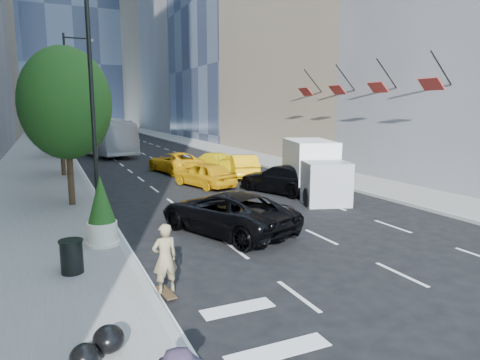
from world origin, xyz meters
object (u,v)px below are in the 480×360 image
black_sedan_mercedes (282,179)px  box_truck (313,168)px  city_bus (99,136)px  trash_can (72,257)px  skateboarder (165,263)px  planter_shrub (102,212)px  black_sedan_lincoln (227,212)px

black_sedan_mercedes → box_truck: bearing=111.7°
box_truck → city_bus: bearing=125.2°
city_bus → trash_can: bearing=-109.9°
skateboarder → trash_can: skateboarder is taller
black_sedan_mercedes → box_truck: 1.94m
skateboarder → box_truck: bearing=-145.1°
skateboarder → planter_shrub: size_ratio=0.75×
city_bus → planter_shrub: city_bus is taller
black_sedan_mercedes → trash_can: black_sedan_mercedes is taller
black_sedan_mercedes → city_bus: size_ratio=0.41×
black_sedan_lincoln → planter_shrub: bearing=-21.3°
black_sedan_lincoln → skateboarder: bearing=30.3°
box_truck → planter_shrub: size_ratio=2.74×
black_sedan_mercedes → city_bus: bearing=-94.5°
black_sedan_lincoln → trash_can: size_ratio=6.30×
black_sedan_mercedes → city_bus: 26.38m
black_sedan_lincoln → black_sedan_mercedes: (5.89, 6.01, -0.01)m
skateboarder → box_truck: (10.69, 9.28, 0.61)m
skateboarder → trash_can: bearing=-53.3°
black_sedan_mercedes → planter_shrub: size_ratio=2.28×
black_sedan_mercedes → city_bus: city_bus is taller
planter_shrub → box_truck: bearing=21.9°
skateboarder → planter_shrub: bearing=-83.7°
planter_shrub → trash_can: bearing=-115.8°
black_sedan_mercedes → planter_shrub: bearing=9.8°
trash_can → planter_shrub: bearing=64.2°
box_truck → black_sedan_lincoln: bearing=-128.6°
black_sedan_lincoln → black_sedan_mercedes: black_sedan_lincoln is taller
planter_shrub → skateboarder: bearing=-77.6°
black_sedan_mercedes → trash_can: (-11.59, -8.34, -0.18)m
black_sedan_mercedes → box_truck: (1.20, -1.34, 0.72)m
box_truck → planter_shrub: (-11.69, -4.71, -0.22)m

